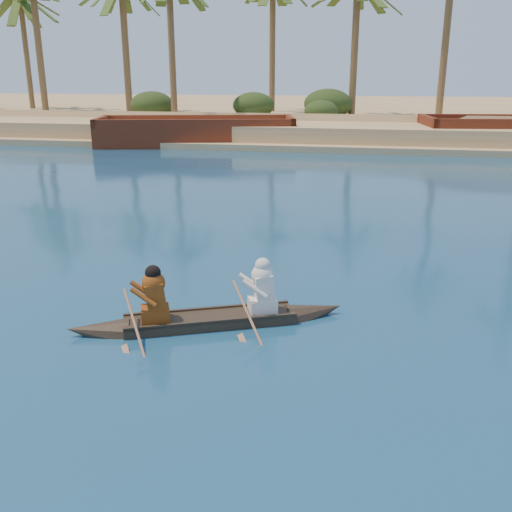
# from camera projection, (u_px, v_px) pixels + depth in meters

# --- Properties ---
(sandy_embankment) EXTENTS (150.00, 51.00, 1.50)m
(sandy_embankment) POSITION_uv_depth(u_px,v_px,m) (266.00, 113.00, 56.74)
(sandy_embankment) COLOR #DDAE7C
(sandy_embankment) RESTS_ON ground
(palm_grove) EXTENTS (110.00, 14.00, 16.00)m
(palm_grove) POSITION_uv_depth(u_px,v_px,m) (240.00, 23.00, 43.35)
(palm_grove) COLOR #415D21
(palm_grove) RESTS_ON ground
(shrub_cluster) EXTENTS (100.00, 6.00, 2.40)m
(shrub_cluster) POSITION_uv_depth(u_px,v_px,m) (230.00, 117.00, 42.16)
(shrub_cluster) COLOR #1E3011
(shrub_cluster) RESTS_ON ground
(canoe) EXTENTS (4.85, 2.56, 1.38)m
(canoe) POSITION_uv_depth(u_px,v_px,m) (210.00, 311.00, 10.23)
(canoe) COLOR #342C1C
(canoe) RESTS_ON ground
(barge_mid) EXTENTS (12.76, 6.77, 2.03)m
(barge_mid) POSITION_uv_depth(u_px,v_px,m) (196.00, 134.00, 35.81)
(barge_mid) COLOR maroon
(barge_mid) RESTS_ON ground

